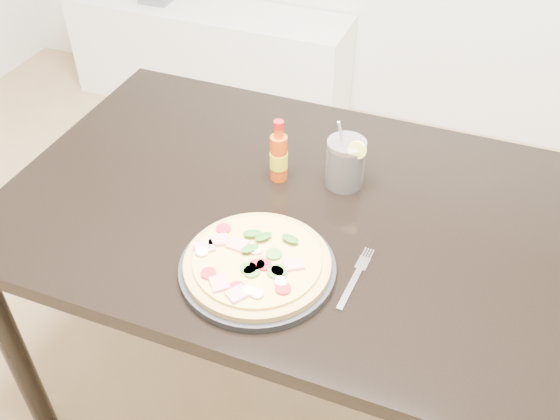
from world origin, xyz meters
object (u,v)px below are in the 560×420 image
(hot_sauce_bottle, at_px, (279,156))
(media_console, at_px, (209,56))
(cola_cup, at_px, (345,164))
(fork, at_px, (356,276))
(dining_table, at_px, (298,231))
(plate, at_px, (257,268))
(pizza, at_px, (256,263))

(hot_sauce_bottle, relative_size, media_console, 0.12)
(cola_cup, relative_size, fork, 0.97)
(dining_table, height_order, plate, plate)
(dining_table, bearing_deg, plate, -91.60)
(fork, distance_m, media_console, 2.10)
(dining_table, height_order, media_console, dining_table)
(dining_table, bearing_deg, hot_sauce_bottle, 135.47)
(dining_table, relative_size, fork, 7.42)
(pizza, bearing_deg, hot_sauce_bottle, 103.07)
(plate, bearing_deg, cola_cup, 76.81)
(pizza, distance_m, media_console, 2.05)
(pizza, xyz_separation_m, hot_sauce_bottle, (-0.07, 0.32, 0.04))
(plate, distance_m, fork, 0.21)
(dining_table, xyz_separation_m, fork, (0.19, -0.18, 0.09))
(cola_cup, bearing_deg, plate, -103.19)
(pizza, relative_size, fork, 1.63)
(hot_sauce_bottle, height_order, media_console, hot_sauce_bottle)
(cola_cup, bearing_deg, media_console, 128.38)
(plate, distance_m, media_console, 2.05)
(plate, xyz_separation_m, cola_cup, (0.08, 0.35, 0.05))
(cola_cup, xyz_separation_m, media_console, (-1.08, 1.36, -0.56))
(dining_table, relative_size, media_console, 1.00)
(pizza, distance_m, hot_sauce_bottle, 0.33)
(dining_table, xyz_separation_m, pizza, (-0.01, -0.24, 0.11))
(dining_table, xyz_separation_m, media_console, (-1.00, 1.48, -0.42))
(hot_sauce_bottle, bearing_deg, plate, -76.69)
(dining_table, bearing_deg, media_console, 124.11)
(pizza, height_order, media_console, pizza)
(fork, bearing_deg, dining_table, 141.45)
(dining_table, height_order, hot_sauce_bottle, hot_sauce_bottle)
(plate, xyz_separation_m, pizza, (-0.00, -0.00, 0.02))
(plate, relative_size, pizza, 1.07)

